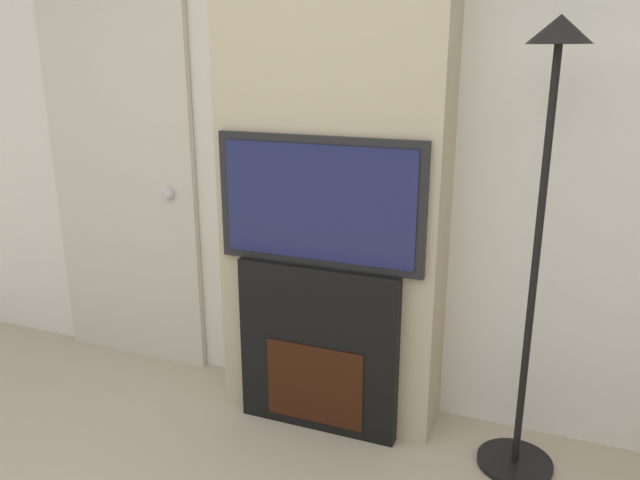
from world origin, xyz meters
TOP-DOWN VIEW (x-y plane):
  - wall_back at (0.00, 2.03)m, footprint 6.00×0.06m
  - chimney_breast at (0.00, 1.85)m, footprint 1.03×0.31m
  - fireplace at (0.00, 1.69)m, footprint 0.76×0.15m
  - television at (0.00, 1.69)m, footprint 0.94×0.07m
  - floor_lamp at (0.90, 1.70)m, footprint 0.32×0.32m
  - entry_door at (-1.27, 1.97)m, footprint 0.92×0.09m

SIDE VIEW (x-z plane):
  - fireplace at x=0.00m, z-range 0.00..0.80m
  - entry_door at x=-1.27m, z-range 0.00..2.07m
  - television at x=0.00m, z-range 0.80..1.38m
  - floor_lamp at x=0.90m, z-range 0.24..2.08m
  - wall_back at x=0.00m, z-range 0.00..2.70m
  - chimney_breast at x=0.00m, z-range 0.00..2.70m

